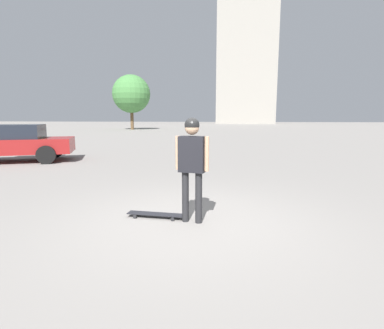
% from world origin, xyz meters
% --- Properties ---
extents(ground_plane, '(220.00, 220.00, 0.00)m').
position_xyz_m(ground_plane, '(0.00, 0.00, 0.00)').
color(ground_plane, gray).
extents(person, '(0.27, 0.56, 1.73)m').
position_xyz_m(person, '(0.00, 0.00, 1.10)').
color(person, '#262628').
rests_on(person, ground_plane).
extents(skateboard, '(0.29, 1.00, 0.07)m').
position_xyz_m(skateboard, '(0.12, 0.66, 0.06)').
color(skateboard, '#232328').
rests_on(skateboard, ground_plane).
extents(car_parked_near, '(3.40, 4.75, 1.45)m').
position_xyz_m(car_parked_near, '(5.77, 7.87, 0.76)').
color(car_parked_near, maroon).
rests_on(car_parked_near, ground_plane).
extents(building_block_distant, '(15.76, 15.53, 35.52)m').
position_xyz_m(building_block_distant, '(83.50, -3.23, 17.76)').
color(building_block_distant, '#9E998E').
rests_on(building_block_distant, ground_plane).
extents(tree_distant, '(5.27, 5.27, 7.59)m').
position_xyz_m(tree_distant, '(36.43, 13.82, 4.94)').
color(tree_distant, brown).
rests_on(tree_distant, ground_plane).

